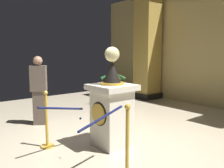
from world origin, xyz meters
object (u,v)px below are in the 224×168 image
(pedestal_clock, at_px, (112,108))
(stanchion_far, at_px, (127,155))
(potted_palm_left, at_px, (113,95))
(bystander_guest, at_px, (39,89))
(stanchion_near, at_px, (47,128))

(pedestal_clock, bearing_deg, stanchion_far, -30.20)
(potted_palm_left, distance_m, bystander_guest, 2.86)
(pedestal_clock, relative_size, stanchion_near, 1.74)
(stanchion_far, bearing_deg, pedestal_clock, 149.80)
(bystander_guest, bearing_deg, stanchion_far, -2.57)
(stanchion_far, bearing_deg, potted_palm_left, 142.40)
(potted_palm_left, relative_size, bystander_guest, 0.70)
(pedestal_clock, height_order, bystander_guest, pedestal_clock)
(pedestal_clock, bearing_deg, stanchion_near, -125.80)
(stanchion_near, distance_m, bystander_guest, 1.58)
(pedestal_clock, distance_m, stanchion_far, 1.31)
(stanchion_near, relative_size, potted_palm_left, 0.92)
(stanchion_near, relative_size, bystander_guest, 0.64)
(stanchion_far, distance_m, bystander_guest, 3.24)
(potted_palm_left, bearing_deg, bystander_guest, -78.45)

